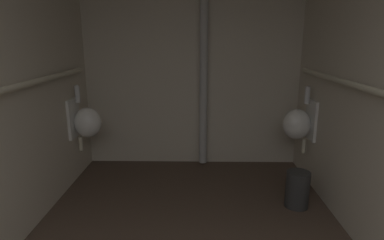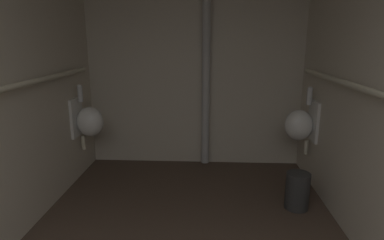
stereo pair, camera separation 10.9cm
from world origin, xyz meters
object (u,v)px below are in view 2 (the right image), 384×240
at_px(urinal_left_mid, 88,121).
at_px(standpipe_back_wall, 206,58).
at_px(waste_bin, 297,191).
at_px(urinal_right_mid, 301,124).

xyz_separation_m(urinal_left_mid, standpipe_back_wall, (1.33, 0.46, 0.68)).
bearing_deg(waste_bin, urinal_right_mid, 75.73).
height_order(urinal_left_mid, urinal_right_mid, same).
bearing_deg(waste_bin, standpipe_back_wall, 129.45).
bearing_deg(standpipe_back_wall, waste_bin, -50.55).
distance_m(urinal_left_mid, waste_bin, 2.36).
bearing_deg(urinal_left_mid, standpipe_back_wall, 19.06).
distance_m(urinal_left_mid, standpipe_back_wall, 1.56).
distance_m(urinal_left_mid, urinal_right_mid, 2.37).
relative_size(urinal_right_mid, waste_bin, 2.12).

